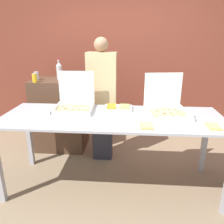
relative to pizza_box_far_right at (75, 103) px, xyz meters
The scene contains 13 objects.
ground_plane 1.11m from the pizza_box_far_right, 24.35° to the right, with size 16.00×16.00×0.00m, color #847056.
brick_wall_behind 1.61m from the pizza_box_far_right, 72.38° to the left, with size 10.00×0.06×2.80m.
buffet_table 0.55m from the pizza_box_far_right, 24.35° to the right, with size 2.48×0.86×0.90m.
pizza_box_far_right is the anchor object (origin of this frame).
pizza_box_far_left 1.09m from the pizza_box_far_right, ahead, with size 0.51×0.52×0.45m.
paper_plate_front_right 1.56m from the pizza_box_far_right, 18.22° to the right, with size 0.23×0.23×0.03m.
paper_plate_front_center 0.98m from the pizza_box_far_right, 31.65° to the right, with size 0.21×0.21×0.03m.
veggie_tray 0.53m from the pizza_box_far_right, ahead, with size 0.34×0.23×0.05m.
sideboard_podium 0.96m from the pizza_box_far_right, 120.17° to the left, with size 0.78×0.57×1.13m.
soda_bottle 0.92m from the pizza_box_far_right, 117.98° to the left, with size 0.09×0.09×0.31m.
soda_can_silver 1.04m from the pizza_box_far_right, 136.72° to the left, with size 0.07×0.07×0.12m.
soda_can_colored 0.89m from the pizza_box_far_right, 143.74° to the left, with size 0.07×0.07×0.12m.
person_guest_plaid 0.53m from the pizza_box_far_right, 57.94° to the left, with size 0.40×0.22×1.75m.
Camera 1 is at (0.18, -2.29, 1.73)m, focal length 35.00 mm.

